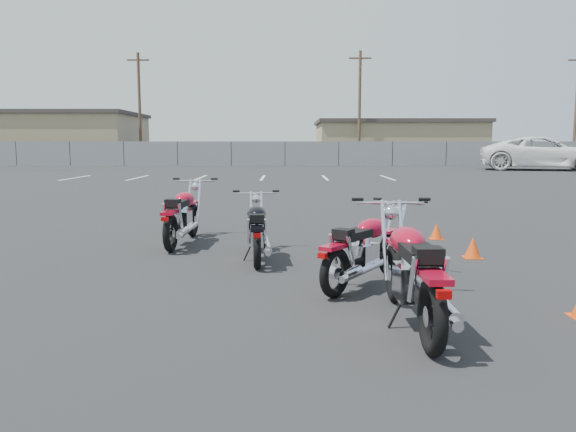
{
  "coord_description": "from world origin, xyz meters",
  "views": [
    {
      "loc": [
        0.19,
        -6.94,
        1.62
      ],
      "look_at": [
        0.2,
        0.6,
        0.65
      ],
      "focal_mm": 35.0,
      "sensor_mm": 36.0,
      "label": 1
    }
  ],
  "objects_px": {
    "motorcycle_second_black": "(257,230)",
    "motorcycle_front_red": "(183,216)",
    "white_van": "(544,144)",
    "motorcycle_rear_red": "(413,273)",
    "motorcycle_third_red": "(365,249)"
  },
  "relations": [
    {
      "from": "motorcycle_third_red",
      "to": "white_van",
      "type": "height_order",
      "value": "white_van"
    },
    {
      "from": "motorcycle_second_black",
      "to": "motorcycle_front_red",
      "type": "bearing_deg",
      "value": 135.96
    },
    {
      "from": "motorcycle_third_red",
      "to": "motorcycle_rear_red",
      "type": "height_order",
      "value": "motorcycle_rear_red"
    },
    {
      "from": "motorcycle_rear_red",
      "to": "motorcycle_front_red",
      "type": "bearing_deg",
      "value": 124.35
    },
    {
      "from": "motorcycle_front_red",
      "to": "motorcycle_rear_red",
      "type": "xyz_separation_m",
      "value": [
        2.82,
        -4.13,
        0.02
      ]
    },
    {
      "from": "motorcycle_front_red",
      "to": "motorcycle_rear_red",
      "type": "distance_m",
      "value": 5.0
    },
    {
      "from": "motorcycle_second_black",
      "to": "white_van",
      "type": "bearing_deg",
      "value": 59.01
    },
    {
      "from": "motorcycle_second_black",
      "to": "motorcycle_rear_red",
      "type": "xyz_separation_m",
      "value": [
        1.54,
        -2.89,
        0.07
      ]
    },
    {
      "from": "white_van",
      "to": "motorcycle_rear_red",
      "type": "bearing_deg",
      "value": 169.94
    },
    {
      "from": "motorcycle_third_red",
      "to": "motorcycle_rear_red",
      "type": "distance_m",
      "value": 1.44
    },
    {
      "from": "motorcycle_rear_red",
      "to": "white_van",
      "type": "distance_m",
      "value": 33.47
    },
    {
      "from": "motorcycle_front_red",
      "to": "motorcycle_third_red",
      "type": "bearing_deg",
      "value": -46.2
    },
    {
      "from": "motorcycle_front_red",
      "to": "white_van",
      "type": "xyz_separation_m",
      "value": [
        17.58,
        25.9,
        1.17
      ]
    },
    {
      "from": "motorcycle_front_red",
      "to": "motorcycle_second_black",
      "type": "xyz_separation_m",
      "value": [
        1.28,
        -1.24,
        -0.05
      ]
    },
    {
      "from": "motorcycle_second_black",
      "to": "motorcycle_rear_red",
      "type": "relative_size",
      "value": 0.86
    }
  ]
}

